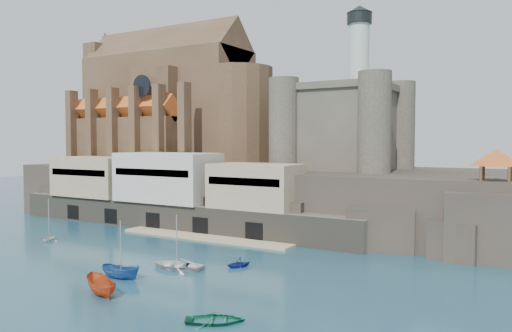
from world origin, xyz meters
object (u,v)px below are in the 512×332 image
object	(u,v)px
church	(173,109)
pavilion	(496,160)
boat_2	(121,278)
castle_keep	(344,123)

from	to	relation	value
church	pavilion	world-z (taller)	church
boat_2	pavilion	bearing A→B (deg)	-53.91
pavilion	boat_2	bearing A→B (deg)	-138.05
boat_2	church	bearing A→B (deg)	28.15
castle_keep	boat_2	xyz separation A→B (m)	(-8.58, -46.09, -18.31)
church	castle_keep	size ratio (longest dim) A/B	1.60
church	boat_2	size ratio (longest dim) A/B	9.44
castle_keep	pavilion	world-z (taller)	castle_keep
pavilion	boat_2	xyz separation A→B (m)	(-34.50, -31.01, -12.73)
castle_keep	boat_2	bearing A→B (deg)	-100.54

